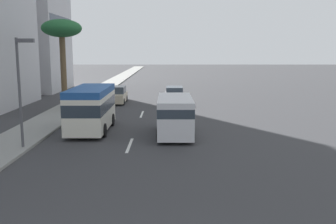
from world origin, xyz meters
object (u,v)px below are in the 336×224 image
van_lead (175,114)px  street_lamp (21,79)px  palm_tree (62,32)px  minibus_fourth (91,107)px  car_third (174,95)px  car_second (116,95)px

van_lead → street_lamp: size_ratio=0.94×
palm_tree → minibus_fourth: bearing=-154.6°
van_lead → car_third: bearing=-0.9°
car_second → street_lamp: (-17.74, 2.45, 2.97)m
car_second → car_third: 5.78m
van_lead → car_second: (14.39, 5.56, -0.58)m
car_third → palm_tree: 12.28m
van_lead → car_third: size_ratio=1.19×
car_second → palm_tree: (-4.66, 3.83, 5.95)m
van_lead → minibus_fourth: (1.31, 5.39, 0.21)m
van_lead → minibus_fourth: bearing=76.4°
car_second → minibus_fourth: (-13.08, -0.16, 0.79)m
car_third → minibus_fourth: size_ratio=0.74×
minibus_fourth → car_second: bearing=-179.3°
van_lead → street_lamp: bearing=112.7°
car_third → palm_tree: (-4.80, 9.61, 5.96)m
van_lead → car_second: size_ratio=1.29×
van_lead → car_second: van_lead is taller
car_second → street_lamp: street_lamp is taller
car_third → minibus_fourth: minibus_fourth is taller
car_second → car_third: bearing=91.4°
minibus_fourth → car_third: bearing=157.0°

